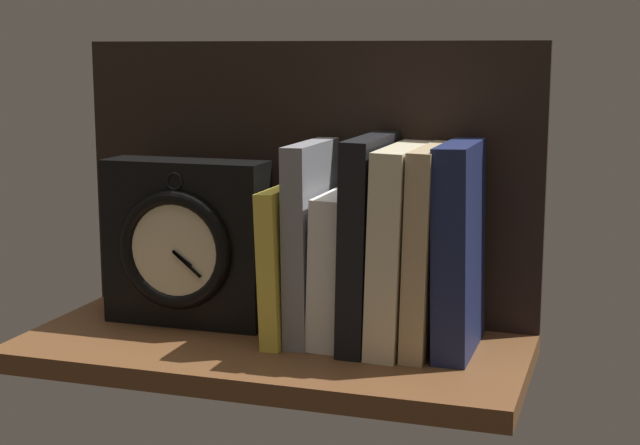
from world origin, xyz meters
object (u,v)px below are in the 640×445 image
(book_gray_chess, at_px, (312,241))
(book_yellow_seinlanguage, at_px, (290,260))
(framed_clock, at_px, (185,243))
(book_white_catcher, at_px, (339,266))
(book_black_skeptic, at_px, (369,241))
(book_tan_shortstories, at_px, (429,248))
(book_navy_bierce, at_px, (459,248))
(book_cream_twain, at_px, (399,247))

(book_gray_chess, bearing_deg, book_yellow_seinlanguage, -180.00)
(book_gray_chess, xyz_separation_m, framed_clock, (-0.17, 0.00, -0.01))
(book_gray_chess, relative_size, framed_clock, 1.13)
(book_white_catcher, distance_m, framed_clock, 0.21)
(book_black_skeptic, bearing_deg, book_yellow_seinlanguage, -180.00)
(book_gray_chess, bearing_deg, book_black_skeptic, 0.00)
(book_white_catcher, xyz_separation_m, book_tan_shortstories, (0.11, 0.00, 0.03))
(book_black_skeptic, height_order, book_tan_shortstories, book_black_skeptic)
(book_tan_shortstories, distance_m, framed_clock, 0.32)
(book_gray_chess, xyz_separation_m, book_navy_bierce, (0.18, 0.00, 0.00))
(framed_clock, bearing_deg, book_white_catcher, -0.42)
(book_yellow_seinlanguage, height_order, book_navy_bierce, book_navy_bierce)
(book_cream_twain, relative_size, book_navy_bierce, 0.98)
(book_gray_chess, relative_size, book_white_catcher, 1.33)
(book_cream_twain, xyz_separation_m, framed_clock, (-0.28, 0.00, -0.01))
(book_yellow_seinlanguage, xyz_separation_m, book_black_skeptic, (0.10, 0.00, 0.03))
(book_white_catcher, bearing_deg, book_tan_shortstories, 0.00)
(book_cream_twain, bearing_deg, book_yellow_seinlanguage, -180.00)
(book_yellow_seinlanguage, height_order, book_gray_chess, book_gray_chess)
(book_gray_chess, height_order, book_tan_shortstories, same)
(book_gray_chess, height_order, book_white_catcher, book_gray_chess)
(book_tan_shortstories, bearing_deg, book_white_catcher, 180.00)
(book_cream_twain, xyz_separation_m, book_navy_bierce, (0.07, 0.00, 0.00))
(book_gray_chess, distance_m, book_white_catcher, 0.05)
(framed_clock, bearing_deg, book_yellow_seinlanguage, -0.61)
(book_navy_bierce, bearing_deg, book_tan_shortstories, 180.00)
(book_yellow_seinlanguage, xyz_separation_m, book_cream_twain, (0.14, 0.00, 0.03))
(book_cream_twain, relative_size, framed_clock, 1.13)
(framed_clock, bearing_deg, book_black_skeptic, -0.36)
(book_black_skeptic, bearing_deg, book_cream_twain, -0.00)
(book_yellow_seinlanguage, relative_size, book_tan_shortstories, 0.78)
(book_gray_chess, relative_size, book_cream_twain, 1.01)
(book_yellow_seinlanguage, relative_size, book_cream_twain, 0.78)
(book_navy_bierce, bearing_deg, framed_clock, 179.75)
(book_black_skeptic, xyz_separation_m, framed_clock, (-0.24, 0.00, -0.02))
(book_white_catcher, height_order, framed_clock, framed_clock)
(book_gray_chess, relative_size, book_black_skeptic, 0.96)
(book_black_skeptic, height_order, framed_clock, book_black_skeptic)
(book_white_catcher, bearing_deg, book_yellow_seinlanguage, -180.00)
(book_black_skeptic, bearing_deg, book_navy_bierce, -0.00)
(book_black_skeptic, bearing_deg, book_tan_shortstories, -0.00)
(book_white_catcher, relative_size, book_cream_twain, 0.76)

